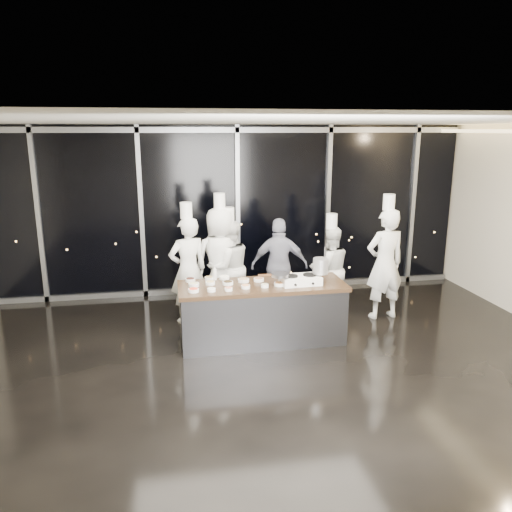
{
  "coord_description": "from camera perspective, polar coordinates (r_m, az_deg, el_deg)",
  "views": [
    {
      "loc": [
        -1.34,
        -5.97,
        3.1
      ],
      "look_at": [
        -0.04,
        1.2,
        1.25
      ],
      "focal_mm": 35.0,
      "sensor_mm": 36.0,
      "label": 1
    }
  ],
  "objects": [
    {
      "name": "window_wall",
      "position": [
        9.62,
        -2.15,
        5.22
      ],
      "size": [
        8.9,
        0.11,
        3.2
      ],
      "color": "black",
      "rests_on": "ground"
    },
    {
      "name": "demo_counter",
      "position": [
        7.49,
        0.71,
        -6.49
      ],
      "size": [
        2.46,
        0.86,
        0.9
      ],
      "color": "#3C3D42",
      "rests_on": "ground"
    },
    {
      "name": "chef_left",
      "position": [
        8.53,
        -4.07,
        -0.5
      ],
      "size": [
        1.01,
        0.77,
        2.09
      ],
      "rotation": [
        0.0,
        0.0,
        3.35
      ],
      "color": "silver",
      "rests_on": "ground"
    },
    {
      "name": "guest",
      "position": [
        8.6,
        2.7,
        -1.12
      ],
      "size": [
        1.03,
        0.57,
        1.65
      ],
      "rotation": [
        0.0,
        0.0,
        2.96
      ],
      "color": "#121433",
      "rests_on": "ground"
    },
    {
      "name": "room_shell",
      "position": [
        6.22,
        3.95,
        6.29
      ],
      "size": [
        9.02,
        7.02,
        3.21
      ],
      "color": "beige",
      "rests_on": "ground"
    },
    {
      "name": "ground",
      "position": [
        6.86,
        2.16,
        -12.65
      ],
      "size": [
        9.0,
        9.0,
        0.0
      ],
      "primitive_type": "plane",
      "color": "black",
      "rests_on": "ground"
    },
    {
      "name": "chef_right",
      "position": [
        8.77,
        8.43,
        -1.42
      ],
      "size": [
        0.75,
        0.6,
        1.72
      ],
      "rotation": [
        0.0,
        0.0,
        3.19
      ],
      "color": "silver",
      "rests_on": "ground"
    },
    {
      "name": "prep_bowls",
      "position": [
        7.32,
        -3.35,
        -3.1
      ],
      "size": [
        1.41,
        0.7,
        0.05
      ],
      "color": "white",
      "rests_on": "demo_counter"
    },
    {
      "name": "chef_center",
      "position": [
        8.58,
        -3.07,
        -1.22
      ],
      "size": [
        0.92,
        0.8,
        1.85
      ],
      "rotation": [
        0.0,
        0.0,
        3.41
      ],
      "color": "silver",
      "rests_on": "ground"
    },
    {
      "name": "chef_far_left",
      "position": [
        8.19,
        -7.76,
        -1.49
      ],
      "size": [
        0.74,
        0.6,
        1.99
      ],
      "rotation": [
        0.0,
        0.0,
        3.46
      ],
      "color": "silver",
      "rests_on": "ground"
    },
    {
      "name": "frying_pan",
      "position": [
        7.22,
        2.7,
        -2.18
      ],
      "size": [
        0.46,
        0.28,
        0.04
      ],
      "rotation": [
        0.0,
        0.0,
        0.05
      ],
      "color": "gray",
      "rests_on": "stove"
    },
    {
      "name": "squeeze_bottle",
      "position": [
        7.54,
        -4.74,
        -1.98
      ],
      "size": [
        0.06,
        0.06,
        0.22
      ],
      "color": "silver",
      "rests_on": "demo_counter"
    },
    {
      "name": "stove",
      "position": [
        7.36,
        5.09,
        -2.71
      ],
      "size": [
        0.59,
        0.39,
        0.14
      ],
      "rotation": [
        0.0,
        0.0,
        0.05
      ],
      "color": "white",
      "rests_on": "demo_counter"
    },
    {
      "name": "stock_pot",
      "position": [
        7.41,
        7.4,
        -1.14
      ],
      "size": [
        0.24,
        0.24,
        0.23
      ],
      "primitive_type": "cylinder",
      "rotation": [
        0.0,
        0.0,
        0.05
      ],
      "color": "#B8B8BA",
      "rests_on": "stove"
    },
    {
      "name": "chef_side",
      "position": [
        8.56,
        14.52,
        -0.78
      ],
      "size": [
        0.73,
        0.53,
        2.1
      ],
      "rotation": [
        0.0,
        0.0,
        3.27
      ],
      "color": "silver",
      "rests_on": "ground"
    }
  ]
}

